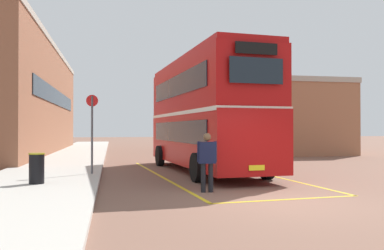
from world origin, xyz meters
name	(u,v)px	position (x,y,z in m)	size (l,w,h in m)	color
ground_plane	(182,159)	(0.00, 14.40, 0.00)	(135.60, 135.60, 0.00)	brown
sidewalk_left	(72,157)	(-6.50, 16.80, 0.07)	(4.00, 57.60, 0.14)	#B2ADA3
brick_building_left	(13,100)	(-11.19, 22.18, 3.95)	(6.31, 25.80, 7.88)	brown
depot_building_right	(274,119)	(8.90, 21.53, 2.65)	(6.93, 13.18, 5.29)	#9E6647
double_decker_bus	(205,113)	(-0.21, 7.37, 2.51)	(3.52, 10.31, 4.75)	black
single_deck_bus	(201,131)	(3.39, 24.12, 1.64)	(2.96, 8.92, 3.02)	black
pedestrian_boarding	(207,158)	(-1.42, 1.90, 0.98)	(0.57, 0.25, 1.70)	black
litter_bin	(37,168)	(-6.35, 3.68, 0.61)	(0.48, 0.48, 0.94)	black
bus_stop_sign	(92,127)	(-4.83, 6.24, 1.90)	(0.44, 0.10, 2.96)	#4C4C51
bay_marking_yellow	(219,177)	(-0.13, 5.45, 0.00)	(5.30, 12.49, 0.01)	gold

